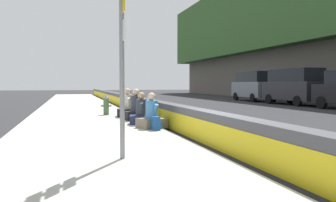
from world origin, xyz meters
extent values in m
plane|color=#2B2B2D|center=(0.00, 0.00, 0.00)|extent=(160.00, 160.00, 0.00)
cube|color=#B5B2A8|center=(0.00, 2.65, 0.07)|extent=(80.00, 4.40, 0.14)
cube|color=#47474C|center=(0.00, 0.00, 0.42)|extent=(76.00, 0.44, 0.85)
cube|color=gold|center=(0.00, 0.23, 0.38)|extent=(74.48, 0.01, 0.54)
cylinder|color=gray|center=(-1.25, 2.28, 1.94)|extent=(0.09, 0.09, 3.60)
cube|color=yellow|center=(-1.25, 2.26, 2.94)|extent=(0.44, 0.02, 0.36)
cube|color=black|center=(-1.25, 2.24, 2.94)|extent=(0.30, 0.01, 0.10)
cube|color=white|center=(-1.25, 2.26, 2.44)|extent=(0.44, 0.02, 0.36)
cube|color=#1956AD|center=(-1.25, 2.24, 2.44)|extent=(0.30, 0.01, 0.10)
cylinder|color=#47663D|center=(7.93, 1.65, 0.50)|extent=(0.24, 0.24, 0.72)
cone|color=gray|center=(7.93, 1.65, 0.94)|extent=(0.26, 0.26, 0.16)
cylinder|color=gray|center=(7.93, 1.48, 0.54)|extent=(0.10, 0.12, 0.10)
cylinder|color=gray|center=(7.93, 1.82, 0.54)|extent=(0.10, 0.12, 0.10)
cube|color=#706651|center=(2.95, 0.76, 0.29)|extent=(0.88, 0.95, 0.29)
cylinder|color=#427FB7|center=(2.95, 0.76, 0.71)|extent=(0.37, 0.37, 0.55)
sphere|color=beige|center=(2.95, 0.76, 1.11)|extent=(0.24, 0.24, 0.24)
cylinder|color=#427FB7|center=(3.14, 0.82, 0.65)|extent=(0.31, 0.21, 0.48)
cylinder|color=#427FB7|center=(2.76, 0.69, 0.65)|extent=(0.31, 0.21, 0.48)
cube|color=#23284C|center=(4.06, 0.86, 0.28)|extent=(0.79, 0.88, 0.29)
cylinder|color=#333842|center=(4.06, 0.86, 0.70)|extent=(0.37, 0.37, 0.55)
sphere|color=tan|center=(4.06, 0.86, 1.10)|extent=(0.24, 0.24, 0.24)
cylinder|color=#333842|center=(4.26, 0.82, 0.65)|extent=(0.30, 0.18, 0.48)
cylinder|color=#333842|center=(3.86, 0.90, 0.65)|extent=(0.30, 0.18, 0.48)
cube|color=black|center=(5.47, 0.77, 0.30)|extent=(0.79, 0.91, 0.31)
cylinder|color=#333842|center=(5.47, 0.77, 0.75)|extent=(0.40, 0.40, 0.59)
sphere|color=beige|center=(5.47, 0.77, 1.18)|extent=(0.26, 0.26, 0.26)
cylinder|color=#333842|center=(5.69, 0.79, 0.69)|extent=(0.32, 0.17, 0.52)
cylinder|color=#333842|center=(5.25, 0.75, 0.69)|extent=(0.32, 0.17, 0.52)
cube|color=black|center=(6.87, 0.87, 0.30)|extent=(0.75, 0.87, 0.31)
cylinder|color=beige|center=(6.87, 0.87, 0.75)|extent=(0.40, 0.40, 0.59)
sphere|color=beige|center=(6.87, 0.87, 1.18)|extent=(0.26, 0.26, 0.26)
cylinder|color=beige|center=(7.09, 0.86, 0.69)|extent=(0.31, 0.15, 0.52)
cylinder|color=beige|center=(6.65, 0.88, 0.69)|extent=(0.31, 0.15, 0.52)
cube|color=navy|center=(2.41, 0.77, 0.34)|extent=(0.32, 0.22, 0.40)
cube|color=navy|center=(2.41, 0.63, 0.28)|extent=(0.22, 0.06, 0.20)
cylinder|color=black|center=(10.09, -11.33, 0.38)|extent=(0.77, 0.25, 0.76)
cube|color=#28282D|center=(14.09, -12.25, 1.01)|extent=(5.16, 2.13, 1.30)
cube|color=black|center=(13.99, -12.26, 2.11)|extent=(4.16, 1.90, 0.90)
cylinder|color=black|center=(15.69, -11.26, 0.36)|extent=(0.73, 0.24, 0.72)
cylinder|color=black|center=(15.75, -13.14, 0.36)|extent=(0.73, 0.24, 0.72)
cylinder|color=black|center=(12.43, -11.37, 0.36)|extent=(0.73, 0.24, 0.72)
cylinder|color=black|center=(12.49, -13.25, 0.36)|extent=(0.73, 0.24, 0.72)
cube|color=slate|center=(19.77, -12.30, 1.01)|extent=(5.16, 2.13, 1.30)
cube|color=black|center=(19.67, -12.29, 2.11)|extent=(4.16, 1.90, 0.90)
cylinder|color=black|center=(21.43, -11.41, 0.36)|extent=(0.73, 0.24, 0.72)
cylinder|color=black|center=(21.37, -13.29, 0.36)|extent=(0.73, 0.24, 0.72)
cylinder|color=black|center=(18.17, -11.30, 0.36)|extent=(0.73, 0.24, 0.72)
cylinder|color=black|center=(18.10, -13.18, 0.36)|extent=(0.73, 0.24, 0.72)
camera|label=1|loc=(-7.54, 3.19, 1.49)|focal=37.47mm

